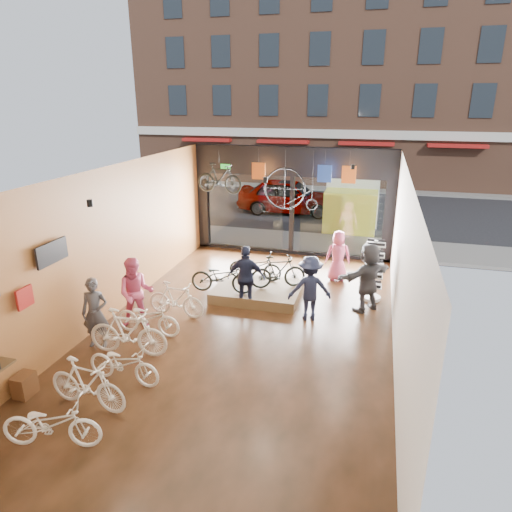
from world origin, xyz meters
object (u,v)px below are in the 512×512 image
(customer_3, at_px, (310,288))
(display_bike_right, at_px, (255,266))
(display_bike_left, at_px, (222,277))
(customer_0, at_px, (95,313))
(sunglasses_rack, at_px, (374,270))
(hung_bike, at_px, (219,178))
(penny_farthing, at_px, (293,191))
(floor_bike_3, at_px, (128,332))
(floor_bike_0, at_px, (52,423))
(customer_1, at_px, (136,293))
(customer_4, at_px, (338,256))
(street_car, at_px, (289,196))
(floor_bike_2, at_px, (124,363))
(customer_2, at_px, (246,277))
(floor_bike_5, at_px, (176,299))
(floor_bike_4, at_px, (148,318))
(floor_bike_1, at_px, (87,384))
(display_platform, at_px, (258,291))
(customer_5, at_px, (368,277))
(box_truck, at_px, (354,194))
(display_bike_mid, at_px, (278,272))

(customer_3, bearing_deg, display_bike_right, -55.89)
(display_bike_left, distance_m, customer_0, 3.54)
(sunglasses_rack, relative_size, hung_bike, 1.10)
(penny_farthing, bearing_deg, floor_bike_3, -109.31)
(floor_bike_0, height_order, customer_1, customer_1)
(customer_4, relative_size, sunglasses_rack, 0.91)
(street_car, bearing_deg, display_bike_right, -174.74)
(floor_bike_2, xyz_separation_m, penny_farthing, (1.90, 7.65, 2.08))
(display_bike_left, bearing_deg, customer_2, -106.46)
(customer_3, relative_size, hung_bike, 1.07)
(floor_bike_0, distance_m, floor_bike_2, 1.89)
(floor_bike_0, xyz_separation_m, floor_bike_3, (-0.26, 2.83, 0.11))
(street_car, bearing_deg, sunglasses_rack, -155.81)
(street_car, xyz_separation_m, customer_0, (-1.72, -13.60, -0.02))
(floor_bike_5, height_order, customer_3, customer_3)
(customer_2, bearing_deg, penny_farthing, -102.25)
(floor_bike_3, xyz_separation_m, customer_3, (3.56, 2.72, 0.30))
(floor_bike_5, bearing_deg, floor_bike_4, 170.24)
(customer_0, bearing_deg, floor_bike_1, -76.51)
(floor_bike_3, relative_size, customer_3, 1.06)
(display_platform, distance_m, customer_2, 1.06)
(customer_3, height_order, penny_farthing, penny_farthing)
(display_bike_left, xyz_separation_m, customer_3, (2.46, -0.38, 0.09))
(street_car, distance_m, display_bike_right, 9.57)
(customer_2, relative_size, customer_5, 0.93)
(street_car, distance_m, floor_bike_5, 11.79)
(customer_0, distance_m, hung_bike, 6.25)
(street_car, height_order, hung_bike, hung_bike)
(customer_0, bearing_deg, customer_2, 30.26)
(floor_bike_5, xyz_separation_m, display_bike_left, (0.87, 1.11, 0.29))
(floor_bike_2, bearing_deg, floor_bike_1, 170.61)
(hung_bike, bearing_deg, customer_2, -140.11)
(floor_bike_0, bearing_deg, customer_2, -27.85)
(box_truck, xyz_separation_m, display_bike_right, (-2.26, -8.53, -0.58))
(customer_2, relative_size, customer_4, 1.10)
(display_platform, bearing_deg, customer_5, -1.68)
(customer_5, distance_m, sunglasses_rack, 0.73)
(customer_1, distance_m, customer_5, 5.90)
(hung_bike, bearing_deg, customer_5, -105.90)
(floor_bike_2, xyz_separation_m, floor_bike_3, (-0.44, 0.95, 0.12))
(hung_bike, bearing_deg, street_car, 4.04)
(customer_1, bearing_deg, box_truck, 44.53)
(customer_5, bearing_deg, hung_bike, -71.18)
(floor_bike_3, distance_m, display_bike_mid, 4.57)
(display_bike_left, relative_size, display_bike_right, 1.10)
(display_platform, bearing_deg, customer_4, 42.15)
(street_car, bearing_deg, customer_2, -174.79)
(customer_2, relative_size, penny_farthing, 1.01)
(penny_farthing, bearing_deg, customer_0, -116.25)
(floor_bike_0, height_order, display_bike_left, display_bike_left)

